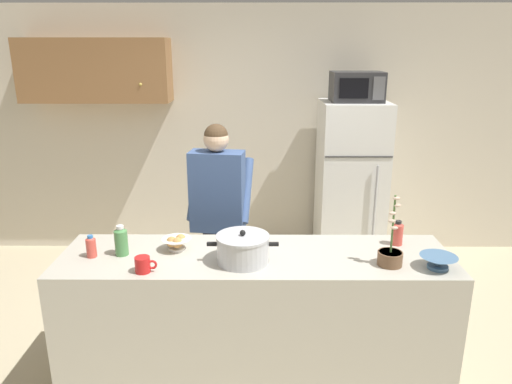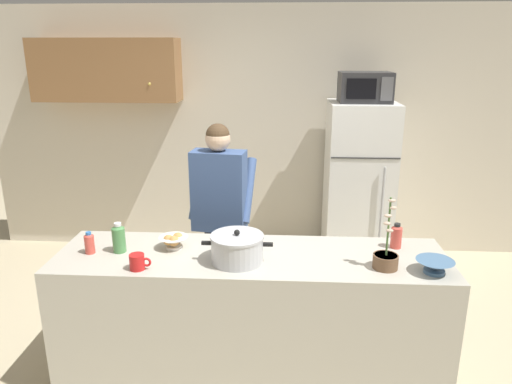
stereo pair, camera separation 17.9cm
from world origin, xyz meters
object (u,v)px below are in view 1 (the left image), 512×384
object	(u,v)px
cooking_pot	(243,249)
bottle_far_corner	(91,246)
empty_bowl	(438,261)
potted_orchid	(390,255)
bread_bowl	(177,243)
microwave	(357,87)
bottle_mid_counter	(398,233)
coffee_mug	(143,265)
person_near_pot	(218,202)
refrigerator	(350,185)
bottle_near_edge	(121,241)

from	to	relation	value
cooking_pot	bottle_far_corner	xyz separation A→B (m)	(-0.95, 0.07, -0.02)
empty_bowl	potted_orchid	size ratio (longest dim) A/B	0.50
cooking_pot	potted_orchid	size ratio (longest dim) A/B	0.99
bread_bowl	empty_bowl	world-z (taller)	bread_bowl
microwave	bottle_mid_counter	world-z (taller)	microwave
coffee_mug	bottle_far_corner	size ratio (longest dim) A/B	0.91
person_near_pot	bottle_far_corner	bearing A→B (deg)	-132.49
bread_bowl	bottle_mid_counter	world-z (taller)	bottle_mid_counter
microwave	cooking_pot	xyz separation A→B (m)	(-1.02, -1.93, -0.81)
person_near_pot	bottle_mid_counter	distance (m)	1.38
person_near_pot	bread_bowl	world-z (taller)	person_near_pot
microwave	person_near_pot	world-z (taller)	microwave
coffee_mug	empty_bowl	distance (m)	1.75
bread_bowl	bottle_mid_counter	xyz separation A→B (m)	(1.46, 0.10, 0.03)
microwave	cooking_pot	distance (m)	2.33
person_near_pot	bottle_far_corner	size ratio (longest dim) A/B	11.34
refrigerator	potted_orchid	size ratio (longest dim) A/B	3.80
microwave	bread_bowl	world-z (taller)	microwave
bottle_near_edge	potted_orchid	world-z (taller)	potted_orchid
coffee_mug	bottle_near_edge	distance (m)	0.31
cooking_pot	bread_bowl	bearing A→B (deg)	158.49
refrigerator	person_near_pot	size ratio (longest dim) A/B	1.03
potted_orchid	bottle_mid_counter	bearing A→B (deg)	67.42
cooking_pot	potted_orchid	world-z (taller)	potted_orchid
cooking_pot	person_near_pot	bearing A→B (deg)	104.42
bottle_mid_counter	cooking_pot	bearing A→B (deg)	-165.08
bread_bowl	bottle_mid_counter	bearing A→B (deg)	3.96
microwave	bottle_far_corner	distance (m)	2.84
empty_bowl	coffee_mug	bearing A→B (deg)	-178.19
bottle_near_edge	coffee_mug	bearing A→B (deg)	-51.37
bottle_mid_counter	bread_bowl	bearing A→B (deg)	-176.04
person_near_pot	refrigerator	bearing A→B (deg)	41.00
coffee_mug	bread_bowl	distance (m)	0.35
microwave	coffee_mug	size ratio (longest dim) A/B	3.66
microwave	person_near_pot	size ratio (longest dim) A/B	0.29
empty_bowl	refrigerator	bearing A→B (deg)	93.99
refrigerator	coffee_mug	xyz separation A→B (m)	(-1.60, -2.09, 0.13)
refrigerator	potted_orchid	bearing A→B (deg)	-93.80
empty_bowl	potted_orchid	bearing A→B (deg)	170.04
bottle_far_corner	empty_bowl	bearing A→B (deg)	-4.17
empty_bowl	bottle_far_corner	distance (m)	2.13
bottle_far_corner	coffee_mug	bearing A→B (deg)	-29.30
cooking_pot	bread_bowl	size ratio (longest dim) A/B	2.27
bottle_mid_counter	microwave	bearing A→B (deg)	89.91
refrigerator	cooking_pot	bearing A→B (deg)	-117.72
cooking_pot	bottle_mid_counter	xyz separation A→B (m)	(1.02, 0.27, -0.00)
bread_bowl	empty_bowl	xyz separation A→B (m)	(1.60, -0.26, -0.01)
refrigerator	bottle_far_corner	world-z (taller)	refrigerator
refrigerator	empty_bowl	size ratio (longest dim) A/B	7.58
refrigerator	coffee_mug	bearing A→B (deg)	-127.49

